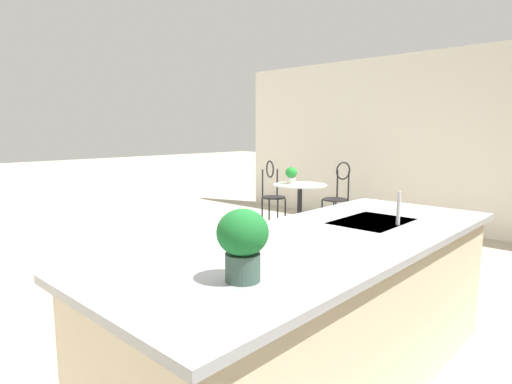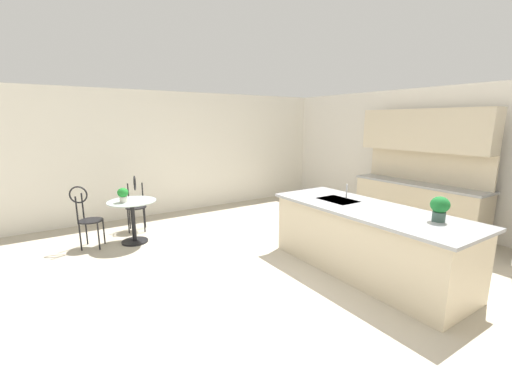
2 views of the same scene
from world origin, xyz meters
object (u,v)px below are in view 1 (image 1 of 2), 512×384
Objects in this scene: chair_by_island at (272,190)px; potted_plant_on_table at (291,174)px; potted_plant_counter_far at (243,240)px; bistro_table at (300,204)px; chair_near_window at (338,192)px.

chair_by_island is 4.25× the size of potted_plant_on_table.
chair_by_island is at bearing -110.49° from potted_plant_on_table.
potted_plant_counter_far reaches higher than potted_plant_on_table.
chair_near_window is at bearing 162.16° from bistro_table.
potted_plant_counter_far is (3.96, 3.26, 0.52)m from chair_by_island.
potted_plant_counter_far is (3.79, 2.57, 0.64)m from bistro_table.
potted_plant_on_table is (0.21, 0.55, 0.31)m from chair_by_island.
chair_near_window is 3.53× the size of potted_plant_counter_far.
bistro_table is at bearing 75.73° from chair_by_island.
potted_plant_counter_far reaches higher than bistro_table.
potted_plant_counter_far is at bearing 39.42° from chair_by_island.
potted_plant_counter_far is at bearing 27.67° from chair_near_window.
chair_near_window and chair_by_island have the same top height.
potted_plant_on_table reaches higher than bistro_table.
chair_by_island reaches higher than bistro_table.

